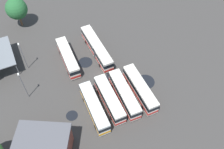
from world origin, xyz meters
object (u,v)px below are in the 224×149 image
Objects in this scene: bus_row0_slot1 at (124,94)px; lamp_post_far_corner at (23,85)px; bus_row0_slot3 at (94,107)px; bus_row1_slot3 at (68,57)px; lamp_post_mid_lot at (23,55)px; tree_east_edge at (16,9)px; bus_row0_slot2 at (109,99)px; bus_row0_slot0 at (140,89)px; bus_row1_slot1 at (97,48)px.

bus_row0_slot1 is 21.01m from lamp_post_far_corner.
bus_row0_slot3 and bus_row1_slot3 have the same top height.
lamp_post_mid_lot is 0.97× the size of tree_east_edge.
bus_row0_slot3 is (-0.80, 3.62, 0.00)m from bus_row0_slot2.
bus_row0_slot0 and bus_row1_slot3 have the same top height.
lamp_post_far_corner is 24.70m from tree_east_edge.
bus_row1_slot1 is (15.78, -5.88, 0.00)m from bus_row0_slot3.
bus_row1_slot3 is (15.29, 1.52, 0.00)m from bus_row0_slot3.
tree_east_edge is (32.59, 17.10, 3.61)m from bus_row0_slot1.
lamp_post_far_corner reaches higher than bus_row0_slot2.
bus_row0_slot2 is 15.15m from bus_row1_slot1.
bus_row0_slot0 is at bearing -89.11° from bus_row0_slot2.
tree_east_edge reaches higher than lamp_post_far_corner.
bus_row1_slot1 and bus_row1_slot3 have the same top height.
bus_row0_slot2 is at bearing 90.89° from bus_row0_slot0.
bus_row0_slot3 is 1.38× the size of tree_east_edge.
bus_row0_slot1 is at bearing -175.71° from bus_row1_slot1.
lamp_post_mid_lot is (17.13, 11.08, 2.56)m from bus_row0_slot3.
lamp_post_far_corner is at bearing 63.14° from bus_row0_slot2.
lamp_post_mid_lot is at bearing 53.29° from bus_row0_slot0.
bus_row0_slot2 is at bearing -157.19° from tree_east_edge.
bus_row1_slot3 is at bearing 93.78° from bus_row1_slot1.
bus_row0_slot2 is at bearing 90.50° from bus_row0_slot1.
lamp_post_far_corner is 0.96× the size of tree_east_edge.
bus_row0_slot0 is 15.62m from bus_row1_slot1.
lamp_post_far_corner reaches higher than bus_row1_slot1.
bus_row0_slot0 is 7.05m from bus_row0_slot2.
lamp_post_mid_lot is at bearing 32.90° from bus_row0_slot3.
bus_row0_slot0 and bus_row0_slot2 have the same top height.
bus_row0_slot3 is at bearing -125.81° from lamp_post_far_corner.
bus_row0_slot0 is at bearing -88.75° from bus_row0_slot1.
bus_row0_slot2 is at bearing 171.43° from bus_row1_slot1.
bus_row1_slot3 is at bearing -100.85° from lamp_post_mid_lot.
lamp_post_mid_lot reaches higher than bus_row0_slot3.
lamp_post_mid_lot is at bearing -8.10° from lamp_post_far_corner.
bus_row0_slot2 is at bearing -116.86° from lamp_post_far_corner.
bus_row1_slot1 is at bearing -137.83° from tree_east_edge.
tree_east_edge is at bearing 16.81° from bus_row0_slot3.
tree_east_edge is at bearing 32.56° from bus_row0_slot0.
bus_row0_slot0 is at bearing -147.44° from tree_east_edge.
bus_row1_slot3 is (14.46, 8.52, -0.00)m from bus_row0_slot1.
bus_row0_slot1 is 1.44× the size of lamp_post_mid_lot.
lamp_post_far_corner is 8.37m from lamp_post_mid_lot.
bus_row0_slot1 is 1.01× the size of bus_row0_slot3.
bus_row0_slot2 is at bearing -77.51° from bus_row0_slot3.
bus_row0_slot1 is at bearing -112.59° from lamp_post_far_corner.
bus_row0_slot3 is (-0.83, 7.00, -0.00)m from bus_row0_slot1.
lamp_post_far_corner is at bearing 70.91° from bus_row0_slot0.
bus_row0_slot1 is at bearing 91.25° from bus_row0_slot0.
lamp_post_mid_lot is at bearing 42.01° from bus_row0_slot2.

